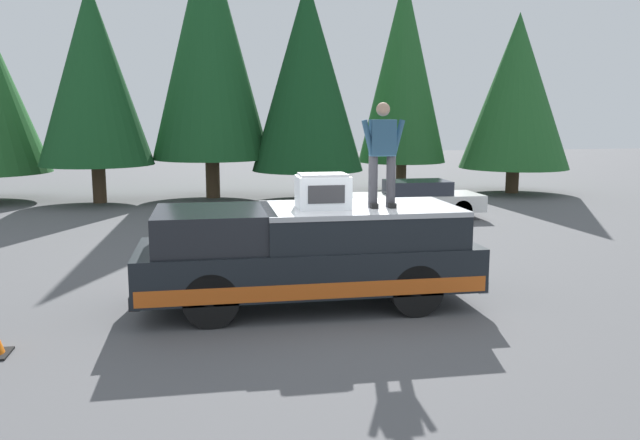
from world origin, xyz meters
TOP-DOWN VIEW (x-y plane):
  - ground_plane at (0.00, 0.00)m, footprint 90.00×90.00m
  - pickup_truck at (0.22, 0.41)m, footprint 2.01×5.54m
  - compressor_unit at (0.11, 0.18)m, footprint 0.65×0.84m
  - person_on_truck_bed at (0.00, -0.78)m, footprint 0.29×0.72m
  - parked_car_white at (8.66, -4.25)m, footprint 1.64×4.10m
  - conifer_far_left at (14.16, -10.25)m, footprint 4.35×4.35m
  - conifer_left at (15.83, -6.04)m, footprint 3.62×3.62m
  - conifer_center_left at (13.76, -1.72)m, footprint 4.17×4.17m
  - conifer_center_right at (14.74, 1.82)m, footprint 4.44×4.44m
  - conifer_right at (13.98, 5.89)m, footprint 4.00×4.00m

SIDE VIEW (x-z plane):
  - ground_plane at x=0.00m, z-range 0.00..0.00m
  - parked_car_white at x=8.66m, z-range 0.00..1.16m
  - pickup_truck at x=0.22m, z-range 0.05..1.70m
  - compressor_unit at x=0.11m, z-range 1.65..2.21m
  - person_on_truck_bed at x=0.00m, z-range 1.71..3.40m
  - conifer_far_left at x=14.16m, z-range 0.50..7.64m
  - conifer_right at x=13.98m, z-range 0.68..8.43m
  - conifer_center_left at x=13.76m, z-range 0.54..8.63m
  - conifer_left at x=15.83m, z-range 0.59..9.48m
  - conifer_center_right at x=14.74m, z-range 0.74..10.81m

